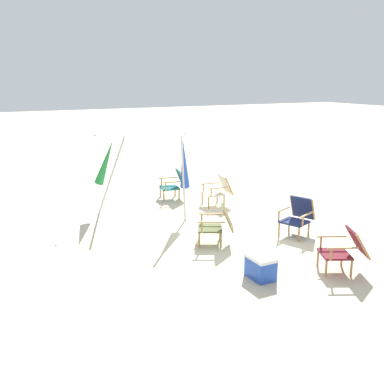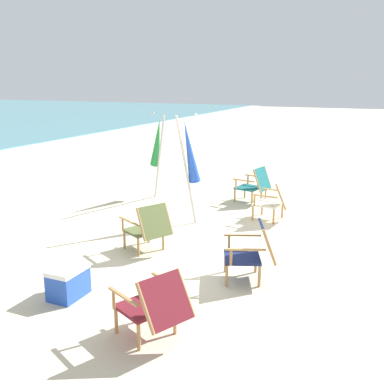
{
  "view_description": "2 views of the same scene",
  "coord_description": "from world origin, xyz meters",
  "views": [
    {
      "loc": [
        -7.86,
        5.17,
        3.29
      ],
      "look_at": [
        0.91,
        0.71,
        0.77
      ],
      "focal_mm": 42.0,
      "sensor_mm": 36.0,
      "label": 1
    },
    {
      "loc": [
        -6.29,
        -2.55,
        2.67
      ],
      "look_at": [
        0.84,
        0.6,
        0.72
      ],
      "focal_mm": 42.0,
      "sensor_mm": 36.0,
      "label": 2
    }
  ],
  "objects": [
    {
      "name": "umbrella_furled_green",
      "position": [
        2.55,
        2.2,
        1.29
      ],
      "size": [
        0.7,
        0.71,
        1.99
      ],
      "color": "#B7B2A8",
      "rests_on": "ground"
    },
    {
      "name": "beach_chair_mid_center",
      "position": [
        -0.72,
        -1.0,
        0.43
      ],
      "size": [
        0.79,
        0.85,
        0.81
      ],
      "color": "#19234C",
      "rests_on": "ground"
    },
    {
      "name": "ground_plane",
      "position": [
        0.0,
        0.0,
        0.0
      ],
      "size": [
        80.0,
        80.0,
        0.0
      ],
      "primitive_type": "plane",
      "color": "beige"
    },
    {
      "name": "beach_chair_far_center",
      "position": [
        -2.58,
        -0.48,
        0.42
      ],
      "size": [
        0.85,
        0.94,
        0.77
      ],
      "color": "maroon",
      "rests_on": "ground"
    },
    {
      "name": "cooler_box",
      "position": [
        -2.16,
        0.98,
        0.2
      ],
      "size": [
        0.49,
        0.35,
        0.4
      ],
      "color": "blue",
      "rests_on": "ground"
    },
    {
      "name": "beach_chair_back_left",
      "position": [
        3.17,
        0.1,
        0.43
      ],
      "size": [
        0.7,
        0.79,
        0.81
      ],
      "color": "#196066",
      "rests_on": "ground"
    },
    {
      "name": "beach_chair_front_left",
      "position": [
        2.04,
        -0.65,
        0.43
      ],
      "size": [
        0.66,
        0.78,
        0.8
      ],
      "color": "beige",
      "rests_on": "ground"
    },
    {
      "name": "umbrella_furled_blue",
      "position": [
        1.16,
        0.79,
        1.37
      ],
      "size": [
        0.49,
        0.44,
        2.09
      ],
      "color": "#B7B2A8",
      "rests_on": "ground"
    },
    {
      "name": "beach_chair_front_right",
      "position": [
        -0.41,
        0.8,
        0.43
      ],
      "size": [
        0.84,
        0.9,
        0.8
      ],
      "color": "#515B33",
      "rests_on": "ground"
    }
  ]
}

